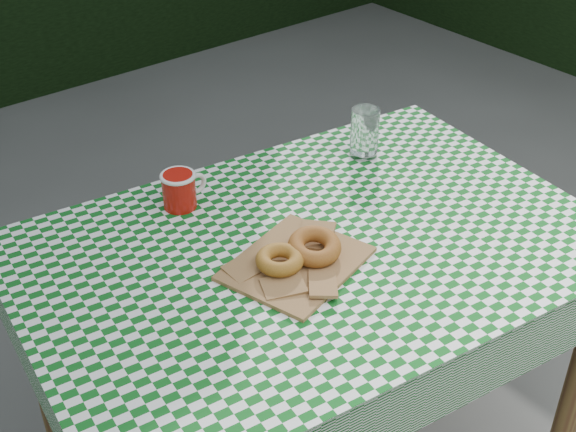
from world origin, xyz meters
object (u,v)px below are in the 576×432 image
(paper_bag, at_px, (296,262))
(table, at_px, (311,373))
(drinking_glass, at_px, (365,133))
(coffee_mug, at_px, (179,190))

(paper_bag, bearing_deg, table, 23.41)
(paper_bag, bearing_deg, drinking_glass, 30.31)
(table, distance_m, paper_bag, 0.40)
(paper_bag, relative_size, drinking_glass, 2.16)
(table, height_order, paper_bag, paper_bag)
(drinking_glass, bearing_deg, paper_bag, -149.69)
(paper_bag, distance_m, coffee_mug, 0.34)
(table, xyz_separation_m, coffee_mug, (-0.14, 0.30, 0.42))
(paper_bag, height_order, coffee_mug, coffee_mug)
(table, distance_m, coffee_mug, 0.54)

